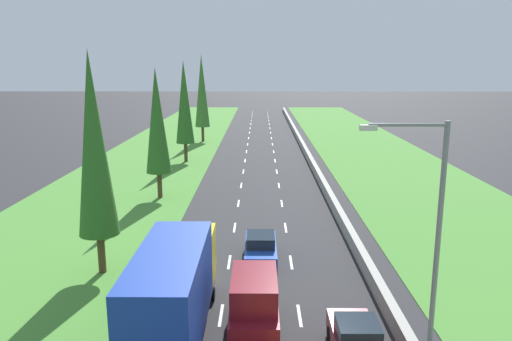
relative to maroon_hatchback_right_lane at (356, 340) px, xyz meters
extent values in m
plane|color=#28282B|center=(-3.58, 42.36, -0.84)|extent=(300.00, 300.00, 0.00)
cube|color=#478433|center=(-16.23, 42.36, -0.82)|extent=(14.00, 140.00, 0.04)
cube|color=#478433|center=(10.77, 42.36, -0.82)|extent=(14.00, 140.00, 0.04)
cube|color=#9E9B93|center=(2.12, 42.36, -0.41)|extent=(0.44, 120.00, 0.85)
cube|color=white|center=(-5.33, 3.36, -0.83)|extent=(0.14, 2.00, 0.01)
cube|color=white|center=(-5.33, 9.36, -0.83)|extent=(0.14, 2.00, 0.01)
cube|color=white|center=(-5.33, 15.36, -0.83)|extent=(0.14, 2.00, 0.01)
cube|color=white|center=(-5.33, 21.36, -0.83)|extent=(0.14, 2.00, 0.01)
cube|color=white|center=(-5.33, 27.36, -0.83)|extent=(0.14, 2.00, 0.01)
cube|color=white|center=(-5.33, 33.36, -0.83)|extent=(0.14, 2.00, 0.01)
cube|color=white|center=(-5.33, 39.36, -0.83)|extent=(0.14, 2.00, 0.01)
cube|color=white|center=(-5.33, 45.36, -0.83)|extent=(0.14, 2.00, 0.01)
cube|color=white|center=(-5.33, 51.36, -0.83)|extent=(0.14, 2.00, 0.01)
cube|color=white|center=(-5.33, 57.36, -0.83)|extent=(0.14, 2.00, 0.01)
cube|color=white|center=(-5.33, 63.36, -0.83)|extent=(0.14, 2.00, 0.01)
cube|color=white|center=(-5.33, 69.36, -0.83)|extent=(0.14, 2.00, 0.01)
cube|color=white|center=(-5.33, 75.36, -0.83)|extent=(0.14, 2.00, 0.01)
cube|color=white|center=(-5.33, 81.36, -0.83)|extent=(0.14, 2.00, 0.01)
cube|color=white|center=(-5.33, 87.36, -0.83)|extent=(0.14, 2.00, 0.01)
cube|color=white|center=(-5.33, 93.36, -0.83)|extent=(0.14, 2.00, 0.01)
cube|color=white|center=(-5.33, 99.36, -0.83)|extent=(0.14, 2.00, 0.01)
cube|color=white|center=(-1.83, 3.36, -0.83)|extent=(0.14, 2.00, 0.01)
cube|color=white|center=(-1.83, 9.36, -0.83)|extent=(0.14, 2.00, 0.01)
cube|color=white|center=(-1.83, 15.36, -0.83)|extent=(0.14, 2.00, 0.01)
cube|color=white|center=(-1.83, 21.36, -0.83)|extent=(0.14, 2.00, 0.01)
cube|color=white|center=(-1.83, 27.36, -0.83)|extent=(0.14, 2.00, 0.01)
cube|color=white|center=(-1.83, 33.36, -0.83)|extent=(0.14, 2.00, 0.01)
cube|color=white|center=(-1.83, 39.36, -0.83)|extent=(0.14, 2.00, 0.01)
cube|color=white|center=(-1.83, 45.36, -0.83)|extent=(0.14, 2.00, 0.01)
cube|color=white|center=(-1.83, 51.36, -0.83)|extent=(0.14, 2.00, 0.01)
cube|color=white|center=(-1.83, 57.36, -0.83)|extent=(0.14, 2.00, 0.01)
cube|color=white|center=(-1.83, 63.36, -0.83)|extent=(0.14, 2.00, 0.01)
cube|color=white|center=(-1.83, 69.36, -0.83)|extent=(0.14, 2.00, 0.01)
cube|color=white|center=(-1.83, 75.36, -0.83)|extent=(0.14, 2.00, 0.01)
cube|color=white|center=(-1.83, 81.36, -0.83)|extent=(0.14, 2.00, 0.01)
cube|color=white|center=(-1.83, 87.36, -0.83)|extent=(0.14, 2.00, 0.01)
cube|color=white|center=(-1.83, 93.36, -0.83)|extent=(0.14, 2.00, 0.01)
cube|color=white|center=(-1.83, 99.36, -0.83)|extent=(0.14, 2.00, 0.01)
cube|color=#19232D|center=(0.00, -0.23, 0.56)|extent=(1.52, 1.60, 0.64)
cylinder|color=black|center=(-0.76, 1.28, -0.52)|extent=(0.22, 0.64, 0.64)
cylinder|color=black|center=(0.76, 1.28, -0.52)|extent=(0.22, 0.64, 0.64)
cube|color=maroon|center=(-3.83, 1.66, 0.18)|extent=(1.90, 4.90, 1.40)
cube|color=maroon|center=(-3.83, 1.36, 1.43)|extent=(1.80, 3.10, 1.10)
cylinder|color=black|center=(-4.70, 3.17, -0.52)|extent=(0.22, 0.64, 0.64)
cylinder|color=black|center=(-2.96, 3.17, -0.52)|extent=(0.22, 0.64, 0.64)
cube|color=#1E47B7|center=(-3.56, 9.55, -0.16)|extent=(1.76, 4.50, 0.72)
cube|color=#19232D|center=(-3.56, 9.40, 0.50)|extent=(1.56, 1.90, 0.60)
cylinder|color=black|center=(-4.36, 10.94, -0.52)|extent=(0.22, 0.64, 0.64)
cylinder|color=black|center=(-2.76, 10.94, -0.52)|extent=(0.22, 0.64, 0.64)
cylinder|color=black|center=(-4.36, 8.15, -0.52)|extent=(0.22, 0.64, 0.64)
cylinder|color=black|center=(-2.76, 8.15, -0.52)|extent=(0.22, 0.64, 0.64)
cube|color=black|center=(-6.97, 1.50, -0.24)|extent=(2.20, 9.40, 0.56)
cube|color=yellow|center=(-6.97, 5.10, 1.29)|extent=(2.40, 2.20, 2.50)
cube|color=#19389E|center=(-6.97, 0.40, 1.69)|extent=(2.44, 7.20, 3.30)
cylinder|color=black|center=(-8.09, 4.80, -0.52)|extent=(0.22, 0.64, 0.64)
cylinder|color=black|center=(-5.85, 4.80, -0.52)|extent=(0.22, 0.64, 0.64)
cylinder|color=#4C3823|center=(-12.06, 7.91, 0.26)|extent=(0.40, 0.40, 2.20)
cone|color=#2D6623|center=(-12.06, 7.91, 6.13)|extent=(2.09, 2.09, 9.55)
cylinder|color=#4C3823|center=(-11.99, 23.04, 0.26)|extent=(0.40, 0.40, 2.20)
cone|color=#2D6623|center=(-11.99, 23.04, 5.66)|extent=(2.07, 2.07, 8.59)
cylinder|color=#4C3823|center=(-12.13, 38.70, 0.26)|extent=(0.40, 0.40, 2.20)
cone|color=#2D6623|center=(-12.13, 38.70, 6.00)|extent=(2.09, 2.09, 9.27)
cylinder|color=#4C3823|center=(-11.91, 53.86, 0.26)|extent=(0.40, 0.40, 2.20)
cone|color=#3D752D|center=(-11.91, 53.86, 6.49)|extent=(2.11, 2.11, 10.25)
cylinder|color=gray|center=(3.04, 0.74, 3.66)|extent=(0.20, 0.20, 9.00)
cylinder|color=gray|center=(1.64, 0.74, 8.01)|extent=(2.80, 0.12, 0.12)
cube|color=silver|center=(0.24, 0.74, 7.91)|extent=(0.60, 0.28, 0.20)
camera|label=1|loc=(-3.61, -16.54, 10.09)|focal=34.26mm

